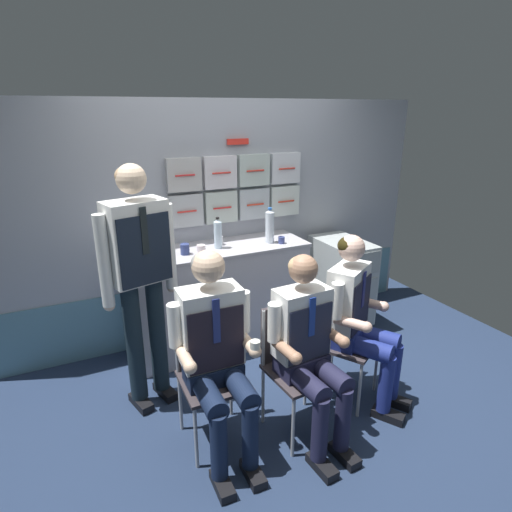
% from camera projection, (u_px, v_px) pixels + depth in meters
% --- Properties ---
extents(ground, '(4.80, 4.80, 0.04)m').
position_uv_depth(ground, '(294.00, 410.00, 3.12)').
color(ground, '#202E48').
extents(galley_bulkhead, '(4.20, 0.14, 2.15)m').
position_uv_depth(galley_bulkhead, '(222.00, 224.00, 3.94)').
color(galley_bulkhead, '#9A9EAA').
rests_on(galley_bulkhead, ground).
extents(galley_counter, '(1.59, 0.53, 0.93)m').
position_uv_depth(galley_counter, '(219.00, 297.00, 3.83)').
color(galley_counter, silver).
rests_on(galley_counter, ground).
extents(service_trolley, '(0.40, 0.65, 0.86)m').
position_uv_depth(service_trolley, '(341.00, 279.00, 4.23)').
color(service_trolley, black).
rests_on(service_trolley, ground).
extents(folding_chair_left, '(0.41, 0.41, 0.86)m').
position_uv_depth(folding_chair_left, '(208.00, 362.00, 2.74)').
color(folding_chair_left, '#A8AAAF').
rests_on(folding_chair_left, ground).
extents(crew_member_left, '(0.51, 0.63, 1.31)m').
position_uv_depth(crew_member_left, '(216.00, 347.00, 2.54)').
color(crew_member_left, black).
rests_on(crew_member_left, ground).
extents(folding_chair_center, '(0.43, 0.43, 0.86)m').
position_uv_depth(folding_chair_center, '(293.00, 354.00, 2.82)').
color(folding_chair_center, '#A8AAAF').
rests_on(folding_chair_center, ground).
extents(crew_member_center, '(0.48, 0.61, 1.25)m').
position_uv_depth(crew_member_center, '(309.00, 345.00, 2.64)').
color(crew_member_center, black).
rests_on(crew_member_center, ground).
extents(folding_chair_right, '(0.55, 0.55, 0.86)m').
position_uv_depth(folding_chair_right, '(335.00, 329.00, 3.14)').
color(folding_chair_right, '#A8AAAF').
rests_on(folding_chair_right, ground).
extents(crew_member_right, '(0.59, 0.67, 1.26)m').
position_uv_depth(crew_member_right, '(358.00, 314.00, 3.01)').
color(crew_member_right, black).
rests_on(crew_member_right, ground).
extents(crew_member_standing, '(0.53, 0.34, 1.74)m').
position_uv_depth(crew_member_standing, '(140.00, 267.00, 2.88)').
color(crew_member_standing, black).
rests_on(crew_member_standing, ground).
extents(water_bottle_clear, '(0.07, 0.07, 0.27)m').
position_uv_depth(water_bottle_clear, '(218.00, 234.00, 3.62)').
color(water_bottle_clear, silver).
rests_on(water_bottle_clear, galley_counter).
extents(sparkling_bottle_green, '(0.08, 0.08, 0.24)m').
position_uv_depth(sparkling_bottle_green, '(157.00, 245.00, 3.36)').
color(sparkling_bottle_green, silver).
rests_on(sparkling_bottle_green, galley_counter).
extents(water_bottle_blue_cap, '(0.08, 0.08, 0.32)m').
position_uv_depth(water_bottle_blue_cap, '(270.00, 226.00, 3.76)').
color(water_bottle_blue_cap, silver).
rests_on(water_bottle_blue_cap, galley_counter).
extents(paper_cup_tan, '(0.07, 0.07, 0.09)m').
position_uv_depth(paper_cup_tan, '(185.00, 249.00, 3.49)').
color(paper_cup_tan, navy).
rests_on(paper_cup_tan, galley_counter).
extents(coffee_cup_spare, '(0.07, 0.07, 0.06)m').
position_uv_depth(coffee_cup_spare, '(201.00, 248.00, 3.55)').
color(coffee_cup_spare, silver).
rests_on(coffee_cup_spare, galley_counter).
extents(coffee_cup_white, '(0.07, 0.07, 0.07)m').
position_uv_depth(coffee_cup_white, '(219.00, 240.00, 3.74)').
color(coffee_cup_white, white).
rests_on(coffee_cup_white, galley_counter).
extents(paper_cup_blue, '(0.06, 0.06, 0.06)m').
position_uv_depth(paper_cup_blue, '(281.00, 240.00, 3.77)').
color(paper_cup_blue, navy).
rests_on(paper_cup_blue, galley_counter).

